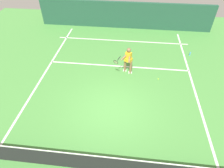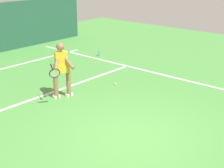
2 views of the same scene
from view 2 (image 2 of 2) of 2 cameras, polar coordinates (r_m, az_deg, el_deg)
name	(u,v)px [view 2 (image 2 of 2)]	position (r m, az deg, el deg)	size (l,w,h in m)	color
ground_plane	(134,139)	(7.35, 3.77, -9.16)	(23.57, 23.57, 0.00)	#4C9342
service_line_marking	(35,98)	(9.61, -12.82, -2.36)	(8.16, 0.10, 0.01)	white
sideline_left_marking	(217,88)	(10.61, 17.27, -0.63)	(0.10, 16.13, 0.01)	white
tennis_player	(61,68)	(9.26, -8.52, 2.62)	(1.05, 0.82, 1.55)	#8C6647
tennis_ball_near	(116,84)	(10.37, 0.59, 0.00)	(0.07, 0.07, 0.07)	#D1E533
water_bottle	(99,53)	(13.57, -2.14, 5.19)	(0.07, 0.07, 0.24)	#4C9EE5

